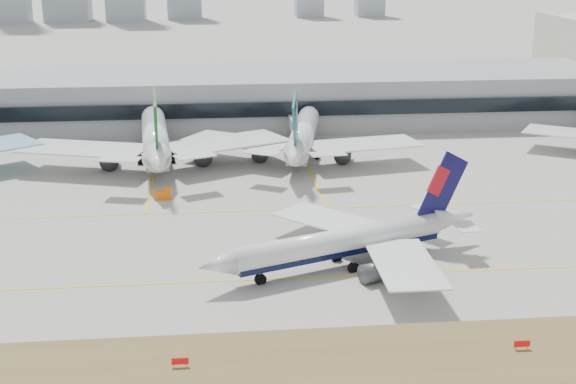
{
  "coord_description": "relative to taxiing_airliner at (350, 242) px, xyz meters",
  "views": [
    {
      "loc": [
        -11.89,
        -124.45,
        52.19
      ],
      "look_at": [
        2.85,
        18.0,
        7.5
      ],
      "focal_mm": 50.0,
      "sensor_mm": 36.0,
      "label": 1
    }
  ],
  "objects": [
    {
      "name": "widebody_cathay",
      "position": [
        0.43,
        69.57,
        1.41
      ],
      "size": [
        59.22,
        58.78,
        21.52
      ],
      "rotation": [
        0.0,
        0.0,
        1.37
      ],
      "color": "white",
      "rests_on": "ground"
    },
    {
      "name": "gse_b",
      "position": [
        -32.84,
        40.3,
        -3.26
      ],
      "size": [
        3.55,
        2.0,
        2.6
      ],
      "color": "orange",
      "rests_on": "ground"
    },
    {
      "name": "taxiing_airliner",
      "position": [
        0.0,
        0.0,
        0.0
      ],
      "size": [
        50.91,
        43.04,
        17.86
      ],
      "rotation": [
        0.0,
        0.0,
        3.51
      ],
      "color": "white",
      "rests_on": "ground"
    },
    {
      "name": "hold_sign_left",
      "position": [
        -27.57,
        -31.39,
        -3.43
      ],
      "size": [
        2.2,
        0.15,
        1.35
      ],
      "color": "red",
      "rests_on": "ground"
    },
    {
      "name": "widebody_eva",
      "position": [
        -35.86,
        68.68,
        1.93
      ],
      "size": [
        65.67,
        64.43,
        23.47
      ],
      "rotation": [
        0.0,
        0.0,
        1.65
      ],
      "color": "white",
      "rests_on": "ground"
    },
    {
      "name": "terminal",
      "position": [
        -11.33,
        115.44,
        3.2
      ],
      "size": [
        280.0,
        43.1,
        15.0
      ],
      "color": "gray",
      "rests_on": "ground"
    },
    {
      "name": "ground",
      "position": [
        -11.33,
        0.61,
        -4.31
      ],
      "size": [
        3000.0,
        3000.0,
        0.0
      ],
      "primitive_type": "plane",
      "color": "#9D9A93",
      "rests_on": "ground"
    },
    {
      "name": "hold_sign_right",
      "position": [
        17.85,
        -31.39,
        -3.43
      ],
      "size": [
        2.2,
        0.15,
        1.35
      ],
      "color": "red",
      "rests_on": "ground"
    }
  ]
}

